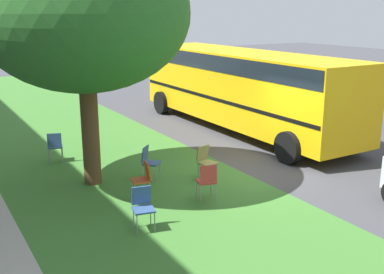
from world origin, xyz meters
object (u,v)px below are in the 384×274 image
object	(u,v)px
street_tree	(83,14)
chair_2	(206,160)
chair_0	(149,160)
chair_3	(143,205)
chair_5	(207,179)
chair_1	(55,145)
school_bus	(242,83)
chair_4	(143,177)

from	to	relation	value
street_tree	chair_2	distance (m)	4.73
chair_0	chair_3	size ratio (longest dim) A/B	1.00
chair_2	chair_5	size ratio (longest dim) A/B	1.00
chair_1	chair_2	size ratio (longest dim) A/B	1.00
chair_1	chair_3	size ratio (longest dim) A/B	1.00
chair_5	street_tree	bearing A→B (deg)	37.57
street_tree	chair_3	distance (m)	4.80
chair_0	school_bus	size ratio (longest dim) A/B	0.08
chair_2	chair_3	world-z (taller)	same
chair_2	chair_4	xyz separation A→B (m)	(-0.35, 1.97, 0.00)
street_tree	school_bus	world-z (taller)	street_tree
chair_3	school_bus	world-z (taller)	school_bus
chair_0	chair_5	size ratio (longest dim) A/B	1.00
chair_2	chair_0	bearing A→B (deg)	60.15
street_tree	chair_1	xyz separation A→B (m)	(2.26, 0.34, -3.71)
chair_0	chair_3	bearing A→B (deg)	151.76
street_tree	school_bus	distance (m)	7.56
chair_4	chair_5	xyz separation A→B (m)	(-0.91, -1.20, 0.00)
chair_0	chair_5	world-z (taller)	same
chair_3	chair_4	distance (m)	1.65
chair_0	chair_2	world-z (taller)	same
chair_3	school_bus	xyz separation A→B (m)	(5.67, -6.66, 1.24)
chair_1	school_bus	distance (m)	7.12
school_bus	chair_4	bearing A→B (deg)	125.07
chair_1	chair_5	world-z (taller)	same
chair_5	school_bus	distance (m)	7.07
chair_3	chair_5	xyz separation A→B (m)	(0.58, -1.91, 0.00)
school_bus	chair_0	bearing A→B (deg)	120.39
chair_1	school_bus	world-z (taller)	school_bus
street_tree	chair_1	size ratio (longest dim) A/B	6.94
chair_3	chair_4	bearing A→B (deg)	-25.33
street_tree	chair_4	world-z (taller)	street_tree
chair_3	chair_5	bearing A→B (deg)	-73.09
chair_2	chair_1	bearing A→B (deg)	40.97
chair_0	chair_4	world-z (taller)	same
chair_0	chair_4	xyz separation A→B (m)	(-1.09, 0.68, 0.00)
street_tree	chair_5	xyz separation A→B (m)	(-2.48, -1.90, -3.71)
street_tree	chair_0	world-z (taller)	street_tree
school_bus	street_tree	bearing A→B (deg)	111.47
chair_4	school_bus	distance (m)	7.38
chair_4	chair_5	size ratio (longest dim) A/B	1.00
chair_0	chair_4	size ratio (longest dim) A/B	1.00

